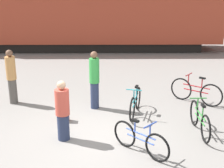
{
  "coord_description": "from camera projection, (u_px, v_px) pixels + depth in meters",
  "views": [
    {
      "loc": [
        0.52,
        -7.28,
        3.78
      ],
      "look_at": [
        0.59,
        1.1,
        1.1
      ],
      "focal_mm": 50.0,
      "sensor_mm": 36.0,
      "label": 1
    }
  ],
  "objects": [
    {
      "name": "rail_near",
      "position": [
        101.0,
        52.0,
        18.37
      ],
      "size": [
        55.58,
        0.07,
        0.01
      ],
      "primitive_type": "cube",
      "color": "#4C4238",
      "rests_on": "ground_plane"
    },
    {
      "name": "rail_far",
      "position": [
        101.0,
        47.0,
        19.73
      ],
      "size": [
        55.58,
        0.07,
        0.01
      ],
      "primitive_type": "cube",
      "color": "#4C4238",
      "rests_on": "ground_plane"
    },
    {
      "name": "ground_plane",
      "position": [
        90.0,
        137.0,
        8.08
      ],
      "size": [
        80.0,
        80.0,
        0.0
      ],
      "primitive_type": "plane",
      "color": "gray"
    },
    {
      "name": "person_in_tan",
      "position": [
        12.0,
        77.0,
        10.16
      ],
      "size": [
        0.32,
        0.32,
        1.8
      ],
      "rotation": [
        0.0,
        0.0,
        0.19
      ],
      "color": "#514C47",
      "rests_on": "ground_plane"
    },
    {
      "name": "bicycle_green",
      "position": [
        200.0,
        120.0,
        8.22
      ],
      "size": [
        0.46,
        1.75,
        0.9
      ],
      "color": "black",
      "rests_on": "ground_plane"
    },
    {
      "name": "person_in_green",
      "position": [
        94.0,
        80.0,
        9.73
      ],
      "size": [
        0.31,
        0.31,
        1.85
      ],
      "rotation": [
        0.0,
        0.0,
        0.3
      ],
      "color": "#283351",
      "rests_on": "ground_plane"
    },
    {
      "name": "bicycle_maroon",
      "position": [
        196.0,
        91.0,
        10.32
      ],
      "size": [
        1.45,
        1.19,
        0.95
      ],
      "color": "black",
      "rests_on": "ground_plane"
    },
    {
      "name": "freight_train",
      "position": [
        100.0,
        4.0,
        18.22
      ],
      "size": [
        43.58,
        2.83,
        5.17
      ],
      "color": "black",
      "rests_on": "ground_plane"
    },
    {
      "name": "bicycle_blue",
      "position": [
        140.0,
        140.0,
        7.21
      ],
      "size": [
        1.21,
        1.19,
        0.84
      ],
      "color": "black",
      "rests_on": "ground_plane"
    },
    {
      "name": "backpack",
      "position": [
        64.0,
        116.0,
        9.0
      ],
      "size": [
        0.28,
        0.2,
        0.34
      ],
      "color": "maroon",
      "rests_on": "ground_plane"
    },
    {
      "name": "person_in_red",
      "position": [
        63.0,
        111.0,
        7.76
      ],
      "size": [
        0.36,
        0.36,
        1.56
      ],
      "rotation": [
        0.0,
        0.0,
        6.14
      ],
      "color": "#283351",
      "rests_on": "ground_plane"
    },
    {
      "name": "bicycle_teal",
      "position": [
        135.0,
        103.0,
        9.39
      ],
      "size": [
        0.54,
        1.65,
        0.9
      ],
      "color": "black",
      "rests_on": "ground_plane"
    }
  ]
}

